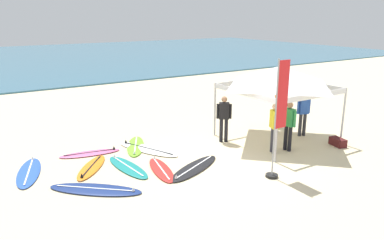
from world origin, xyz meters
TOP-DOWN VIEW (x-y plane):
  - ground_plane at (0.00, 0.00)m, footprint 80.00×80.00m
  - sea at (0.00, 33.24)m, footprint 80.00×36.00m
  - canopy_tent at (2.57, 0.79)m, footprint 3.39×3.39m
  - surfboard_orange at (-4.15, 1.78)m, footprint 1.62×1.90m
  - surfboard_white at (-2.00, 2.30)m, footprint 1.63×2.57m
  - surfboard_blue at (-5.83, 2.41)m, footprint 1.25×2.39m
  - surfboard_red at (-2.44, 0.49)m, footprint 0.93×2.03m
  - surfboard_navy at (-4.54, 0.25)m, footprint 2.38×2.20m
  - surfboard_pink at (-3.81, 2.98)m, footprint 2.04×0.87m
  - surfboard_teal at (-3.21, 1.21)m, footprint 0.78×2.22m
  - surfboard_lime at (-2.22, 2.82)m, footprint 1.47×2.16m
  - surfboard_black at (-1.53, 0.05)m, footprint 2.43×1.60m
  - person_yellow at (1.47, -0.20)m, footprint 0.34×0.52m
  - person_black at (0.74, 1.60)m, footprint 0.47×0.38m
  - person_green at (2.05, -0.30)m, footprint 0.25×0.55m
  - person_blue at (3.73, 0.55)m, footprint 0.53×0.32m
  - person_orange at (3.73, 1.91)m, footprint 0.44×0.40m
  - banner_flag at (0.15, -1.64)m, footprint 0.60×0.36m
  - gear_bag_near_tent at (3.92, -0.94)m, footprint 0.44×0.65m

SIDE VIEW (x-z plane):
  - ground_plane at x=0.00m, z-range 0.00..0.00m
  - surfboard_navy at x=-4.54m, z-range -0.06..0.13m
  - surfboard_white at x=-2.00m, z-range -0.06..0.13m
  - surfboard_black at x=-1.53m, z-range -0.06..0.13m
  - surfboard_blue at x=-5.83m, z-range -0.06..0.13m
  - surfboard_teal at x=-3.21m, z-range -0.06..0.13m
  - surfboard_lime at x=-2.22m, z-range -0.06..0.13m
  - surfboard_pink at x=-3.81m, z-range -0.06..0.13m
  - surfboard_orange at x=-4.15m, z-range -0.06..0.13m
  - surfboard_red at x=-2.44m, z-range -0.06..0.13m
  - sea at x=0.00m, z-range 0.00..0.10m
  - gear_bag_near_tent at x=3.92m, z-range 0.00..0.28m
  - person_yellow at x=1.47m, z-range 0.13..1.84m
  - person_black at x=0.74m, z-range 0.13..1.84m
  - person_green at x=2.05m, z-range 0.13..1.84m
  - person_blue at x=3.73m, z-range 0.13..1.84m
  - person_orange at x=3.73m, z-range 0.13..1.84m
  - banner_flag at x=0.15m, z-range -0.13..3.27m
  - canopy_tent at x=2.57m, z-range 1.01..3.76m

